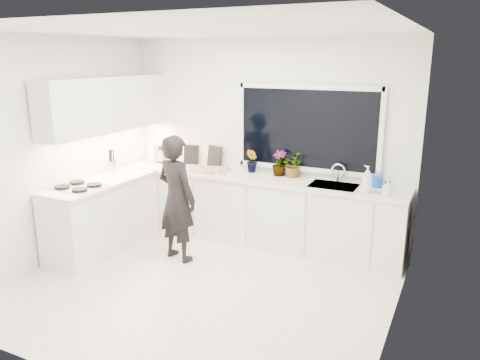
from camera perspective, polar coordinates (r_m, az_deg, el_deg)
The scene contains 25 objects.
floor at distance 5.31m, azimuth -4.79°, elevation -12.86°, with size 4.00×3.50×0.02m, color beige.
wall_back at distance 6.37m, azimuth 3.07°, elevation 4.87°, with size 4.00×0.02×2.70m, color white.
wall_left at distance 6.09m, azimuth -21.58°, elevation 3.38°, with size 0.02×3.50×2.70m, color white.
wall_right at distance 4.19m, azimuth 19.17°, elevation -1.29°, with size 0.02×3.50×2.70m, color white.
ceiling at distance 4.70m, azimuth -5.53°, elevation 17.91°, with size 4.00×3.50×0.02m, color white.
window at distance 6.10m, azimuth 8.20°, elevation 6.19°, with size 1.80×0.02×1.00m, color black.
base_cabinets_back at distance 6.32m, azimuth 1.86°, elevation -3.73°, with size 3.92×0.58×0.88m, color white.
base_cabinets_left at distance 6.33m, azimuth -16.38°, elevation -4.32°, with size 0.58×1.60×0.88m, color white.
countertop_back at distance 6.18m, azimuth 1.85°, elevation 0.29°, with size 3.94×0.62×0.04m, color silver.
countertop_left at distance 6.19m, azimuth -16.69°, elevation -0.30°, with size 0.62×1.60×0.04m, color silver.
upper_cabinets at distance 6.36m, azimuth -16.00°, elevation 8.86°, with size 0.34×2.10×0.70m, color white.
sink at distance 5.86m, azimuth 11.30°, elevation -1.12°, with size 0.58×0.42×0.14m, color silver.
faucet at distance 6.01m, azimuth 11.88°, elevation 0.83°, with size 0.03×0.03×0.22m, color silver.
stovetop at distance 5.96m, azimuth -19.11°, elevation -0.74°, with size 0.56×0.48×0.03m, color black.
person at distance 5.73m, azimuth -7.73°, elevation -2.25°, with size 0.57×0.37×1.56m, color black.
pizza_tray at distance 6.44m, azimuth -3.57°, elevation 1.20°, with size 0.51×0.38×0.03m, color #B7B8BC.
pizza at distance 6.43m, azimuth -3.57°, elevation 1.35°, with size 0.46×0.33×0.01m, color #B11719.
watering_can at distance 5.88m, azimuth 16.36°, elevation -0.21°, with size 0.14×0.14×0.13m, color blue.
paper_towel_roll at distance 7.09m, azimuth -10.58°, elevation 3.20°, with size 0.11×0.11×0.26m, color white.
knife_block at distance 7.04m, azimuth -9.41°, elevation 3.01°, with size 0.13×0.10×0.22m, color #9D6749.
utensil_crock at distance 6.61m, azimuth -15.30°, elevation 1.63°, with size 0.13×0.13×0.16m, color silver.
picture_frame_large at distance 6.88m, azimuth -5.98°, elevation 3.10°, with size 0.22×0.02×0.28m, color black.
picture_frame_small at distance 6.68m, azimuth -3.12°, elevation 2.90°, with size 0.25×0.02×0.30m, color black.
herb_plants at distance 6.18m, azimuth 4.99°, elevation 2.01°, with size 0.86×0.37×0.34m.
soap_bottles at distance 5.57m, azimuth 15.73°, elevation -0.14°, with size 0.38×0.17×0.32m.
Camera 1 is at (2.44, -4.01, 2.46)m, focal length 35.00 mm.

